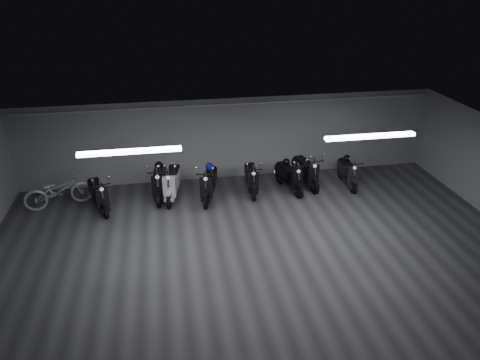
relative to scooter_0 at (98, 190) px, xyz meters
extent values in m
cube|color=#3B3B3D|center=(4.24, -3.35, -0.67)|extent=(14.00, 10.00, 0.01)
cube|color=slate|center=(4.24, -3.35, 2.14)|extent=(14.00, 10.00, 0.01)
cube|color=gray|center=(4.24, 1.65, 0.74)|extent=(14.00, 0.01, 2.80)
cube|color=white|center=(1.24, -2.35, 2.08)|extent=(2.40, 0.18, 0.08)
cube|color=white|center=(7.24, -2.35, 2.08)|extent=(2.40, 0.18, 0.08)
cylinder|color=white|center=(4.24, 1.57, 1.96)|extent=(13.60, 0.05, 0.05)
imported|color=white|center=(-1.23, 0.45, -0.02)|extent=(2.10, 1.22, 1.29)
sphere|color=#0C168D|center=(3.37, 0.37, 0.33)|extent=(0.26, 0.26, 0.26)
sphere|color=black|center=(1.81, 0.74, 0.34)|extent=(0.25, 0.25, 0.25)
sphere|color=black|center=(5.88, 0.48, 0.27)|extent=(0.23, 0.23, 0.23)
sphere|color=black|center=(7.97, 0.49, 0.24)|extent=(0.23, 0.23, 0.23)
camera|label=1|loc=(2.10, -12.38, 6.00)|focal=33.48mm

